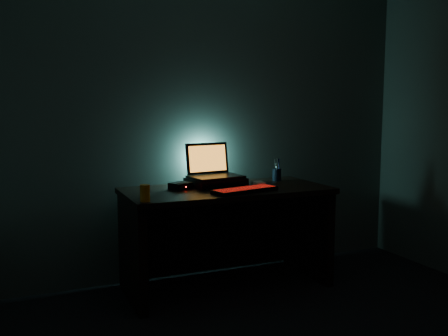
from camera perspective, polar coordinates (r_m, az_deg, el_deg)
name	(u,v)px	position (r m, az deg, el deg)	size (l,w,h in m)	color
room	(378,130)	(2.23, 17.21, 4.21)	(3.50, 4.00, 2.50)	black
desk	(224,221)	(3.76, -0.03, -6.06)	(1.50, 0.70, 0.75)	black
riser	(216,182)	(3.76, -0.94, -1.60)	(0.40, 0.30, 0.06)	black
laptop	(212,169)	(3.80, -1.33, -0.16)	(0.41, 0.33, 0.26)	black
keyboard	(245,190)	(3.50, 2.41, -2.53)	(0.51, 0.26, 0.03)	black
mousepad	(259,187)	(3.73, 4.07, -2.13)	(0.22, 0.20, 0.00)	navy
mouse	(259,184)	(3.73, 4.08, -1.85)	(0.07, 0.11, 0.03)	gray
pen_cup	(277,175)	(4.03, 6.06, -0.77)	(0.07, 0.07, 0.10)	black
juice_glass	(145,193)	(3.19, -9.03, -2.85)	(0.06, 0.06, 0.11)	orange
router	(181,186)	(3.63, -4.98, -2.05)	(0.18, 0.16, 0.05)	black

